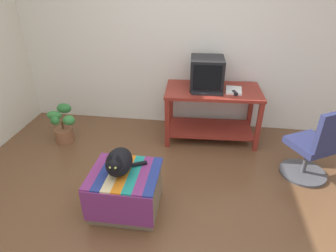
% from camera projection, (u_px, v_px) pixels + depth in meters
% --- Properties ---
extents(ground_plane, '(14.00, 14.00, 0.00)m').
position_uv_depth(ground_plane, '(160.00, 218.00, 2.75)').
color(ground_plane, brown).
extents(back_wall, '(8.00, 0.10, 2.60)m').
position_uv_depth(back_wall, '(183.00, 37.00, 3.90)').
color(back_wall, silver).
rests_on(back_wall, ground_plane).
extents(desk, '(1.28, 0.73, 0.73)m').
position_uv_depth(desk, '(212.00, 105.00, 3.84)').
color(desk, maroon).
rests_on(desk, ground_plane).
extents(tv_monitor, '(0.45, 0.45, 0.40)m').
position_uv_depth(tv_monitor, '(207.00, 73.00, 3.69)').
color(tv_monitor, black).
rests_on(tv_monitor, desk).
extents(keyboard, '(0.41, 0.17, 0.02)m').
position_uv_depth(keyboard, '(207.00, 93.00, 3.60)').
color(keyboard, black).
rests_on(keyboard, desk).
extents(book, '(0.21, 0.27, 0.03)m').
position_uv_depth(book, '(234.00, 90.00, 3.66)').
color(book, white).
rests_on(book, desk).
extents(ottoman_with_blanket, '(0.65, 0.58, 0.44)m').
position_uv_depth(ottoman_with_blanket, '(126.00, 191.00, 2.76)').
color(ottoman_with_blanket, '#7A664C').
rests_on(ottoman_with_blanket, ground_plane).
extents(cat, '(0.36, 0.37, 0.29)m').
position_uv_depth(cat, '(119.00, 162.00, 2.59)').
color(cat, black).
rests_on(cat, ottoman_with_blanket).
extents(potted_plant, '(0.42, 0.34, 0.53)m').
position_uv_depth(potted_plant, '(63.00, 125.00, 3.88)').
color(potted_plant, brown).
rests_on(potted_plant, ground_plane).
extents(office_chair, '(0.57, 0.57, 0.89)m').
position_uv_depth(office_chair, '(314.00, 149.00, 3.11)').
color(office_chair, '#4C4C51').
rests_on(office_chair, ground_plane).
extents(stapler, '(0.07, 0.12, 0.04)m').
position_uv_depth(stapler, '(235.00, 93.00, 3.56)').
color(stapler, black).
rests_on(stapler, desk).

